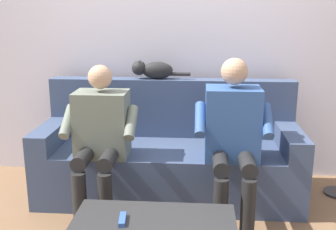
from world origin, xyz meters
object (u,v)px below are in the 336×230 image
(cat_on_backrest, at_px, (153,70))
(person_left_seated, at_px, (233,131))
(couch, at_px, (169,158))
(remote_blue, at_px, (122,219))
(person_right_seated, at_px, (100,132))

(cat_on_backrest, bearing_deg, person_left_seated, 137.10)
(couch, height_order, remote_blue, couch)
(cat_on_backrest, height_order, remote_blue, cat_on_backrest)
(cat_on_backrest, bearing_deg, remote_blue, 89.67)
(couch, distance_m, person_left_seated, 0.69)
(person_right_seated, bearing_deg, remote_blue, 110.40)
(couch, xyz_separation_m, remote_blue, (0.17, 1.20, 0.09))
(couch, distance_m, person_right_seated, 0.68)
(person_left_seated, height_order, cat_on_backrest, person_left_seated)
(cat_on_backrest, xyz_separation_m, remote_blue, (0.01, 1.45, -0.61))
(couch, bearing_deg, cat_on_backrest, -57.12)
(person_right_seated, height_order, remote_blue, person_right_seated)
(couch, bearing_deg, person_left_seated, 144.14)
(remote_blue, bearing_deg, couch, 166.09)
(person_left_seated, distance_m, person_right_seated, 0.96)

